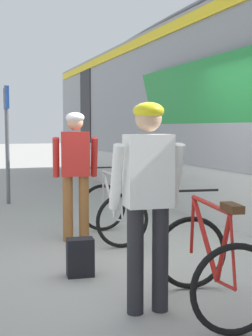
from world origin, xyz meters
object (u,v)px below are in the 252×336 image
(bicycle_near_silver, at_px, (112,210))
(platform_sign_post, at_px, (7,124))
(water_bottle_near_the_bikes, at_px, (140,249))
(bicycle_far_red, at_px, (211,264))
(cyclist_near_in_red, at_px, (75,165))
(cyclist_far_in_white, at_px, (148,188))
(backpack_on_platform, at_px, (80,257))

(bicycle_near_silver, distance_m, platform_sign_post, 3.91)
(water_bottle_near_the_bikes, bearing_deg, bicycle_far_red, -91.45)
(cyclist_near_in_red, relative_size, bicycle_near_silver, 1.59)
(cyclist_near_in_red, bearing_deg, bicycle_far_red, -80.18)
(platform_sign_post, bearing_deg, cyclist_far_in_white, -85.53)
(water_bottle_near_the_bikes, xyz_separation_m, platform_sign_post, (-1.04, 4.56, 1.53))
(bicycle_near_silver, bearing_deg, bicycle_far_red, -90.61)
(water_bottle_near_the_bikes, height_order, platform_sign_post, platform_sign_post)
(cyclist_far_in_white, distance_m, platform_sign_post, 6.14)
(bicycle_far_red, relative_size, backpack_on_platform, 2.95)
(backpack_on_platform, relative_size, water_bottle_near_the_bikes, 2.14)
(cyclist_near_in_red, height_order, bicycle_far_red, cyclist_near_in_red)
(backpack_on_platform, xyz_separation_m, platform_sign_post, (-0.19, 4.99, 1.42))
(bicycle_far_red, bearing_deg, cyclist_far_in_white, 164.05)
(bicycle_near_silver, height_order, backpack_on_platform, bicycle_near_silver)
(platform_sign_post, bearing_deg, cyclist_near_in_red, -81.52)
(bicycle_near_silver, xyz_separation_m, bicycle_far_red, (-0.03, -2.67, 0.00))
(bicycle_far_red, bearing_deg, water_bottle_near_the_bikes, 88.55)
(cyclist_near_in_red, height_order, backpack_on_platform, cyclist_near_in_red)
(bicycle_near_silver, distance_m, water_bottle_near_the_bikes, 1.03)
(cyclist_far_in_white, relative_size, water_bottle_near_the_bikes, 9.43)
(water_bottle_near_the_bikes, bearing_deg, cyclist_far_in_white, -110.16)
(cyclist_near_in_red, distance_m, platform_sign_post, 3.59)
(cyclist_far_in_white, bearing_deg, bicycle_far_red, -15.95)
(cyclist_near_in_red, xyz_separation_m, water_bottle_near_the_bikes, (0.52, -1.05, -0.96))
(cyclist_far_in_white, bearing_deg, cyclist_near_in_red, 88.96)
(backpack_on_platform, bearing_deg, water_bottle_near_the_bikes, 33.68)
(cyclist_far_in_white, height_order, bicycle_far_red, cyclist_far_in_white)
(bicycle_far_red, height_order, water_bottle_near_the_bikes, bicycle_far_red)
(water_bottle_near_the_bikes, bearing_deg, cyclist_near_in_red, 116.12)
(bicycle_near_silver, bearing_deg, water_bottle_near_the_bikes, -89.17)
(cyclist_near_in_red, bearing_deg, backpack_on_platform, -102.85)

